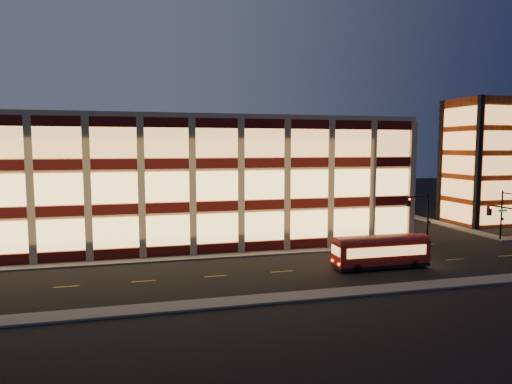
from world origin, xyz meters
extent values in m
plane|color=black|center=(0.00, 0.00, 0.00)|extent=(200.00, 200.00, 0.00)
cube|color=#514F4C|center=(-3.00, 1.00, 0.07)|extent=(54.00, 2.00, 0.15)
cube|color=#514F4C|center=(23.00, 17.00, 0.07)|extent=(2.00, 30.00, 0.15)
cube|color=#514F4C|center=(34.00, 17.00, 0.07)|extent=(2.00, 30.00, 0.15)
cube|color=#514F4C|center=(0.00, -13.00, 0.07)|extent=(100.00, 2.00, 0.15)
cube|color=tan|center=(-3.00, 17.00, 7.00)|extent=(50.00, 30.00, 14.00)
cube|color=tan|center=(-3.00, 17.00, 14.25)|extent=(50.40, 30.40, 0.50)
cube|color=#470C0A|center=(-3.00, 1.88, 0.65)|extent=(50.10, 0.25, 1.00)
cube|color=#F5BB67|center=(-3.00, 1.90, 2.75)|extent=(49.00, 0.20, 3.00)
cube|color=#470C0A|center=(22.12, 17.00, 0.65)|extent=(0.25, 30.10, 1.00)
cube|color=#F5BB67|center=(22.10, 17.00, 2.75)|extent=(0.20, 29.00, 3.00)
cube|color=#470C0A|center=(-3.00, 1.88, 5.05)|extent=(50.10, 0.25, 1.00)
cube|color=#F5BB67|center=(-3.00, 1.90, 7.15)|extent=(49.00, 0.20, 3.00)
cube|color=#470C0A|center=(22.12, 17.00, 5.05)|extent=(0.25, 30.10, 1.00)
cube|color=#F5BB67|center=(22.10, 17.00, 7.15)|extent=(0.20, 29.00, 3.00)
cube|color=#470C0A|center=(-3.00, 1.88, 9.45)|extent=(50.10, 0.25, 1.00)
cube|color=#F5BB67|center=(-3.00, 1.90, 11.55)|extent=(49.00, 0.20, 3.00)
cube|color=#470C0A|center=(22.12, 17.00, 9.45)|extent=(0.25, 30.10, 1.00)
cube|color=#F5BB67|center=(22.10, 17.00, 11.55)|extent=(0.20, 29.00, 3.00)
cube|color=#8C3814|center=(40.00, 12.00, 9.00)|extent=(8.00, 8.00, 18.00)
cube|color=black|center=(36.00, 8.00, 9.00)|extent=(0.60, 0.60, 18.00)
cube|color=black|center=(36.00, 16.00, 9.00)|extent=(0.60, 0.60, 18.00)
cube|color=black|center=(44.00, 16.00, 9.00)|extent=(0.60, 0.60, 18.00)
cube|color=#EFA053|center=(40.00, 7.92, 1.80)|extent=(6.60, 0.16, 2.60)
cube|color=#EFA053|center=(35.92, 12.00, 1.80)|extent=(0.16, 6.60, 2.60)
cube|color=#EFA053|center=(40.00, 7.92, 5.20)|extent=(6.60, 0.16, 2.60)
cube|color=#EFA053|center=(35.92, 12.00, 5.20)|extent=(0.16, 6.60, 2.60)
cube|color=#EFA053|center=(40.00, 7.92, 8.60)|extent=(6.60, 0.16, 2.60)
cube|color=#EFA053|center=(35.92, 12.00, 8.60)|extent=(0.16, 6.60, 2.60)
cube|color=#EFA053|center=(40.00, 7.92, 12.00)|extent=(6.60, 0.16, 2.60)
cube|color=#EFA053|center=(35.92, 12.00, 12.00)|extent=(0.16, 6.60, 2.60)
cube|color=#EFA053|center=(40.00, 7.92, 15.40)|extent=(6.60, 0.16, 2.60)
cube|color=#EFA053|center=(35.92, 12.00, 15.40)|extent=(0.16, 6.60, 2.60)
cylinder|color=black|center=(23.50, 0.80, 3.00)|extent=(0.18, 0.18, 6.00)
cylinder|color=black|center=(21.75, 0.05, 5.70)|extent=(3.56, 1.63, 0.14)
cube|color=black|center=(20.00, -0.70, 5.20)|extent=(0.32, 0.32, 0.95)
sphere|color=#FF0C05|center=(20.00, -0.88, 5.50)|extent=(0.20, 0.20, 0.20)
cube|color=black|center=(23.50, 0.60, 2.60)|extent=(0.25, 0.18, 0.28)
cylinder|color=black|center=(33.50, 0.80, 3.00)|extent=(0.18, 0.18, 6.00)
cube|color=black|center=(33.50, 0.60, 2.60)|extent=(0.25, 0.18, 0.28)
cube|color=#0C7226|center=(33.50, 0.65, 3.60)|extent=(1.20, 0.06, 0.28)
cylinder|color=black|center=(23.50, -10.50, 5.70)|extent=(0.14, 4.00, 0.14)
cube|color=black|center=(23.50, -8.50, 5.20)|extent=(0.32, 0.32, 0.95)
sphere|color=#FF0C05|center=(23.50, -8.68, 5.50)|extent=(0.20, 0.20, 0.20)
cube|color=maroon|center=(13.21, -7.01, 1.51)|extent=(8.91, 2.27, 2.05)
cube|color=black|center=(13.21, -7.01, 0.31)|extent=(8.91, 2.27, 0.31)
cylinder|color=black|center=(10.35, -7.97, 0.40)|extent=(0.80, 0.27, 0.80)
cylinder|color=black|center=(10.36, -6.02, 0.40)|extent=(0.80, 0.27, 0.80)
cylinder|color=black|center=(16.05, -8.01, 0.40)|extent=(0.80, 0.27, 0.80)
cylinder|color=black|center=(16.06, -6.05, 0.40)|extent=(0.80, 0.27, 0.80)
cube|color=#EFA053|center=(13.20, -8.15, 1.78)|extent=(7.83, 0.10, 0.89)
cube|color=#EFA053|center=(13.21, -5.87, 1.78)|extent=(7.83, 0.10, 0.89)
camera|label=1|loc=(-8.04, -44.06, 11.08)|focal=32.00mm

